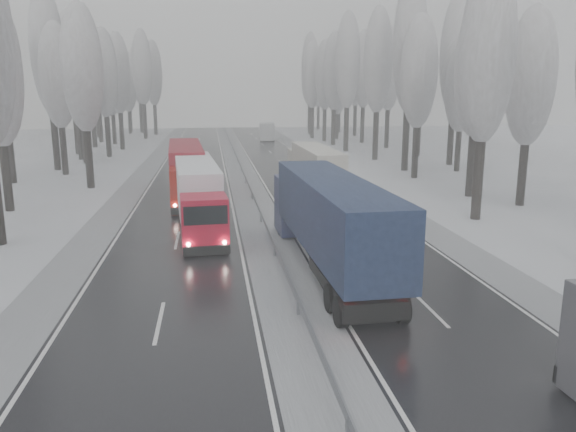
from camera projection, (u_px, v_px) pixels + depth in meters
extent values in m
cube|color=black|center=(332.00, 213.00, 39.73)|extent=(7.50, 200.00, 0.03)
cube|color=black|center=(182.00, 218.00, 38.34)|extent=(7.50, 200.00, 0.03)
cube|color=#A7AAAF|center=(259.00, 215.00, 39.03)|extent=(3.00, 200.00, 0.04)
cube|color=#A7AAAF|center=(400.00, 211.00, 40.39)|extent=(2.40, 200.00, 0.04)
cube|color=#A7AAAF|center=(107.00, 220.00, 37.68)|extent=(2.40, 200.00, 0.04)
cube|color=slate|center=(258.00, 207.00, 38.91)|extent=(0.06, 200.00, 0.32)
cube|color=slate|center=(261.00, 218.00, 37.04)|extent=(0.12, 0.12, 0.60)
cube|color=slate|center=(237.00, 161.00, 67.99)|extent=(0.12, 0.12, 0.60)
cylinder|color=black|center=(478.00, 178.00, 37.49)|extent=(0.68, 0.68, 5.62)
ellipsoid|color=gray|center=(487.00, 53.00, 35.75)|extent=(3.60, 3.60, 11.48)
cylinder|color=black|center=(522.00, 173.00, 42.16)|extent=(0.64, 0.64, 4.94)
ellipsoid|color=gray|center=(531.00, 76.00, 40.64)|extent=(3.60, 3.60, 10.09)
cylinder|color=black|center=(471.00, 164.00, 45.84)|extent=(0.66, 0.66, 5.32)
ellipsoid|color=gray|center=(478.00, 68.00, 44.19)|extent=(3.60, 3.60, 10.88)
cylinder|color=black|center=(475.00, 153.00, 49.89)|extent=(0.72, 0.72, 6.31)
ellipsoid|color=gray|center=(482.00, 47.00, 47.95)|extent=(3.60, 3.60, 12.90)
cylinder|color=black|center=(415.00, 151.00, 55.81)|extent=(0.67, 0.67, 5.38)
ellipsoid|color=gray|center=(419.00, 71.00, 54.15)|extent=(3.60, 3.60, 10.98)
cylinder|color=black|center=(458.00, 150.00, 60.60)|extent=(0.62, 0.62, 4.59)
ellipsoid|color=gray|center=(462.00, 88.00, 59.18)|extent=(3.60, 3.60, 9.39)
cylinder|color=black|center=(406.00, 139.00, 61.00)|extent=(0.76, 0.76, 6.95)
ellipsoid|color=gray|center=(410.00, 44.00, 58.85)|extent=(3.60, 3.60, 14.19)
cylinder|color=black|center=(451.00, 137.00, 65.82)|extent=(0.74, 0.74, 6.59)
ellipsoid|color=gray|center=(456.00, 53.00, 63.79)|extent=(3.60, 3.60, 13.46)
cylinder|color=black|center=(376.00, 134.00, 70.93)|extent=(0.72, 0.72, 6.37)
ellipsoid|color=gray|center=(378.00, 60.00, 68.97)|extent=(3.60, 3.60, 13.01)
cylinder|color=black|center=(418.00, 133.00, 75.79)|extent=(0.70, 0.70, 5.97)
ellipsoid|color=gray|center=(422.00, 68.00, 73.95)|extent=(3.60, 3.60, 12.20)
cylinder|color=black|center=(346.00, 128.00, 81.07)|extent=(0.74, 0.74, 6.65)
ellipsoid|color=gray|center=(348.00, 60.00, 79.02)|extent=(3.60, 3.60, 13.59)
cylinder|color=black|center=(387.00, 128.00, 85.97)|extent=(0.71, 0.71, 6.14)
ellipsoid|color=gray|center=(389.00, 69.00, 84.08)|extent=(3.60, 3.60, 12.54)
cylinder|color=black|center=(333.00, 126.00, 90.60)|extent=(0.71, 0.71, 6.05)
ellipsoid|color=gray|center=(334.00, 71.00, 88.73)|extent=(3.60, 3.60, 12.37)
cylinder|color=black|center=(362.00, 124.00, 95.22)|extent=(0.72, 0.72, 6.30)
ellipsoid|color=gray|center=(364.00, 69.00, 93.28)|extent=(3.60, 3.60, 12.87)
cylinder|color=black|center=(324.00, 124.00, 97.89)|extent=(0.70, 0.70, 5.88)
ellipsoid|color=gray|center=(325.00, 75.00, 96.07)|extent=(3.60, 3.60, 12.00)
cylinder|color=black|center=(337.00, 126.00, 102.28)|extent=(0.64, 0.64, 4.86)
ellipsoid|color=gray|center=(338.00, 87.00, 100.78)|extent=(3.60, 3.60, 9.92)
cylinder|color=black|center=(312.00, 122.00, 104.63)|extent=(0.70, 0.70, 5.98)
ellipsoid|color=gray|center=(313.00, 75.00, 102.79)|extent=(3.60, 3.60, 12.21)
cylinder|color=black|center=(355.00, 120.00, 109.70)|extent=(0.71, 0.71, 6.19)
ellipsoid|color=gray|center=(356.00, 73.00, 107.79)|extent=(3.60, 3.60, 12.64)
cylinder|color=black|center=(310.00, 117.00, 114.23)|extent=(0.75, 0.75, 6.86)
ellipsoid|color=gray|center=(310.00, 68.00, 112.11)|extent=(3.60, 3.60, 14.01)
cylinder|color=black|center=(339.00, 119.00, 119.17)|extent=(0.68, 0.68, 5.55)
ellipsoid|color=gray|center=(340.00, 81.00, 117.46)|extent=(3.60, 3.60, 11.33)
cylinder|color=black|center=(309.00, 117.00, 124.76)|extent=(0.71, 0.71, 6.09)
ellipsoid|color=gray|center=(309.00, 77.00, 122.88)|extent=(3.60, 3.60, 12.45)
cylinder|color=black|center=(318.00, 117.00, 129.07)|extent=(0.67, 0.67, 5.49)
ellipsoid|color=gray|center=(319.00, 82.00, 127.37)|extent=(3.60, 3.60, 11.21)
cylinder|color=black|center=(6.00, 176.00, 40.20)|extent=(0.65, 0.65, 5.03)
cylinder|color=black|center=(89.00, 158.00, 49.88)|extent=(0.67, 0.67, 5.44)
ellipsoid|color=gray|center=(82.00, 67.00, 48.20)|extent=(3.60, 3.60, 11.11)
cylinder|color=black|center=(10.00, 153.00, 52.67)|extent=(0.69, 0.69, 5.72)
ellipsoid|color=gray|center=(1.00, 63.00, 50.90)|extent=(3.60, 3.60, 11.69)
cylinder|color=black|center=(64.00, 149.00, 58.02)|extent=(0.66, 0.66, 5.23)
ellipsoid|color=gray|center=(57.00, 75.00, 56.41)|extent=(3.60, 3.60, 10.68)
cylinder|color=black|center=(55.00, 140.00, 61.50)|extent=(0.74, 0.74, 6.60)
ellipsoid|color=gray|center=(47.00, 50.00, 59.46)|extent=(3.60, 3.60, 13.49)
cylinder|color=black|center=(85.00, 142.00, 67.36)|extent=(0.65, 0.65, 5.16)
ellipsoid|color=gray|center=(80.00, 79.00, 65.77)|extent=(3.60, 3.60, 10.54)
cylinder|color=black|center=(80.00, 137.00, 70.97)|extent=(0.69, 0.69, 5.79)
ellipsoid|color=gray|center=(75.00, 69.00, 69.19)|extent=(3.60, 3.60, 11.84)
cylinder|color=black|center=(108.00, 135.00, 74.06)|extent=(0.68, 0.68, 5.64)
ellipsoid|color=gray|center=(104.00, 73.00, 72.32)|extent=(3.60, 3.60, 11.53)
cylinder|color=black|center=(77.00, 130.00, 77.19)|extent=(0.73, 0.73, 6.56)
ellipsoid|color=gray|center=(71.00, 60.00, 75.16)|extent=(3.60, 3.60, 13.40)
cylinder|color=black|center=(122.00, 130.00, 83.83)|extent=(0.69, 0.69, 5.79)
ellipsoid|color=gray|center=(118.00, 73.00, 82.04)|extent=(3.60, 3.60, 11.84)
cylinder|color=black|center=(94.00, 126.00, 86.97)|extent=(0.74, 0.74, 6.65)
ellipsoid|color=gray|center=(89.00, 62.00, 84.92)|extent=(3.60, 3.60, 13.58)
cylinder|color=black|center=(114.00, 128.00, 92.59)|extent=(0.65, 0.65, 5.12)
ellipsoid|color=gray|center=(111.00, 83.00, 91.01)|extent=(3.60, 3.60, 10.46)
cylinder|color=black|center=(100.00, 125.00, 96.00)|extent=(0.69, 0.69, 5.84)
ellipsoid|color=gray|center=(97.00, 75.00, 94.20)|extent=(3.60, 3.60, 11.92)
cylinder|color=black|center=(145.00, 120.00, 103.38)|extent=(0.74, 0.74, 6.67)
ellipsoid|color=gray|center=(142.00, 67.00, 101.32)|extent=(3.60, 3.60, 13.63)
cylinder|color=black|center=(98.00, 121.00, 106.07)|extent=(0.72, 0.72, 6.31)
ellipsoid|color=gray|center=(94.00, 71.00, 104.13)|extent=(3.60, 3.60, 12.88)
cylinder|color=black|center=(155.00, 119.00, 112.64)|extent=(0.72, 0.72, 6.29)
ellipsoid|color=gray|center=(153.00, 73.00, 110.70)|extent=(3.60, 3.60, 12.84)
cylinder|color=black|center=(130.00, 122.00, 115.92)|extent=(0.64, 0.64, 4.86)
ellipsoid|color=gray|center=(128.00, 87.00, 114.42)|extent=(3.60, 3.60, 9.92)
cylinder|color=black|center=(141.00, 117.00, 118.51)|extent=(0.74, 0.74, 6.63)
ellipsoid|color=gray|center=(139.00, 71.00, 116.46)|extent=(3.60, 3.60, 13.54)
cylinder|color=black|center=(130.00, 118.00, 122.10)|extent=(0.69, 0.69, 5.79)
ellipsoid|color=gray|center=(128.00, 79.00, 120.32)|extent=(3.60, 3.60, 11.82)
sphere|color=white|center=(555.00, 352.00, 16.60)|extent=(0.23, 0.23, 0.23)
cube|color=#1E244C|center=(298.00, 202.00, 34.31)|extent=(2.86, 2.96, 3.31)
cube|color=black|center=(294.00, 186.00, 35.47)|extent=(2.54, 0.20, 1.10)
cube|color=black|center=(294.00, 218.00, 36.03)|extent=(2.77, 0.26, 0.55)
cube|color=#121C33|center=(333.00, 213.00, 25.76)|extent=(3.31, 14.45, 3.09)
cube|color=black|center=(384.00, 324.00, 19.31)|extent=(2.54, 0.22, 0.50)
cube|color=black|center=(357.00, 286.00, 22.40)|extent=(2.64, 6.16, 0.50)
cube|color=black|center=(378.00, 323.00, 19.95)|extent=(2.54, 0.15, 0.66)
cylinder|color=black|center=(282.00, 226.00, 33.53)|extent=(0.43, 1.16, 1.15)
cylinder|color=black|center=(320.00, 225.00, 33.92)|extent=(0.43, 1.16, 1.15)
cylinder|color=black|center=(331.00, 298.00, 21.84)|extent=(0.43, 1.16, 1.15)
cylinder|color=black|center=(388.00, 294.00, 22.22)|extent=(0.43, 1.16, 1.15)
cylinder|color=black|center=(341.00, 312.00, 20.46)|extent=(0.43, 1.16, 1.15)
cylinder|color=black|center=(402.00, 308.00, 20.84)|extent=(0.43, 1.16, 1.15)
sphere|color=#FF0C05|center=(356.00, 303.00, 18.88)|extent=(0.22, 0.22, 0.22)
sphere|color=#FF0C05|center=(415.00, 299.00, 19.22)|extent=(0.22, 0.22, 0.22)
sphere|color=white|center=(278.00, 212.00, 35.79)|extent=(0.24, 0.24, 0.24)
sphere|color=white|center=(310.00, 211.00, 36.14)|extent=(0.24, 0.24, 0.24)
cube|color=#B8B5A3|center=(302.00, 164.00, 54.99)|extent=(2.36, 2.46, 2.80)
cube|color=black|center=(300.00, 156.00, 55.97)|extent=(2.15, 0.12, 0.93)
cube|color=black|center=(299.00, 173.00, 56.44)|extent=(2.33, 0.17, 0.47)
cube|color=#B5B4A3|center=(316.00, 163.00, 47.75)|extent=(2.54, 12.16, 2.61)
cube|color=black|center=(332.00, 199.00, 42.28)|extent=(2.15, 0.14, 0.42)
cube|color=black|center=(324.00, 191.00, 44.90)|extent=(2.12, 5.16, 0.42)
cube|color=black|center=(331.00, 200.00, 42.82)|extent=(2.15, 0.08, 0.56)
cylinder|color=black|center=(293.00, 176.00, 54.35)|extent=(0.34, 0.97, 0.97)
cylinder|color=black|center=(313.00, 175.00, 54.63)|extent=(0.34, 0.97, 0.97)
cylinder|color=black|center=(313.00, 194.00, 44.44)|extent=(0.34, 0.97, 0.97)
cylinder|color=black|center=(337.00, 194.00, 44.73)|extent=(0.34, 0.97, 0.97)
cylinder|color=black|center=(316.00, 197.00, 43.27)|extent=(0.34, 0.97, 0.97)
cylinder|color=black|center=(341.00, 197.00, 43.55)|extent=(0.34, 0.97, 0.97)
sphere|color=#FF0C05|center=(321.00, 190.00, 41.93)|extent=(0.19, 0.19, 0.19)
sphere|color=#FF0C05|center=(344.00, 189.00, 42.19)|extent=(0.19, 0.19, 0.19)
sphere|color=white|center=(291.00, 170.00, 56.26)|extent=(0.21, 0.21, 0.21)
sphere|color=white|center=(308.00, 169.00, 56.52)|extent=(0.21, 0.21, 0.21)
cube|color=#B9BDC1|center=(267.00, 131.00, 99.16)|extent=(3.30, 6.89, 2.88)
cube|color=#606060|center=(268.00, 131.00, 103.11)|extent=(2.76, 2.28, 2.55)
cylinder|color=black|center=(262.00, 136.00, 102.42)|extent=(0.45, 1.03, 1.00)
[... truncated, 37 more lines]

